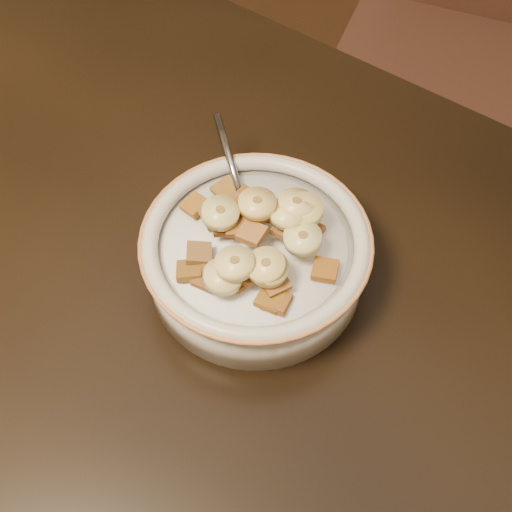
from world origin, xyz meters
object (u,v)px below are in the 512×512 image
Objects in this scene: cereal_bowl at (256,261)px; spoon at (247,216)px; table at (20,320)px; chair at (470,70)px.

spoon is (-0.02, 0.02, 0.03)m from cereal_bowl.
table is at bearing 1.81° from spoon.
table is 7.57× the size of cereal_bowl.
table is 1.38× the size of chair.
spoon is (0.13, 0.16, 0.07)m from table.
cereal_bowl is at bearing 44.86° from table.
table is 0.22m from spoon.
cereal_bowl is (0.03, -0.65, 0.26)m from chair.
cereal_bowl is at bearing -100.73° from chair.
spoon is at bearing 52.94° from table.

